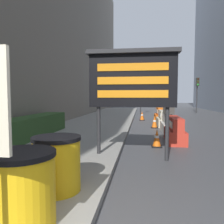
# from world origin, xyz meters

# --- Properties ---
(hedge_strip) EXTENTS (0.90, 6.84, 0.78)m
(hedge_strip) POSITION_xyz_m (-3.53, 4.94, 0.51)
(hedge_strip) COLOR #335628
(hedge_strip) RESTS_ON sidewalk_left
(barrel_drum_foreground) EXTENTS (0.78, 0.78, 0.88)m
(barrel_drum_foreground) POSITION_xyz_m (-0.78, 0.58, 0.57)
(barrel_drum_foreground) COLOR yellow
(barrel_drum_foreground) RESTS_ON sidewalk_left
(barrel_drum_middle) EXTENTS (0.78, 0.78, 0.88)m
(barrel_drum_middle) POSITION_xyz_m (-0.75, 1.56, 0.57)
(barrel_drum_middle) COLOR yellow
(barrel_drum_middle) RESTS_ON sidewalk_left
(message_board) EXTENTS (2.34, 0.36, 2.82)m
(message_board) POSITION_xyz_m (0.35, 3.92, 2.07)
(message_board) COLOR #28282B
(message_board) RESTS_ON ground_plane
(jersey_barrier_red_striped) EXTENTS (0.61, 1.75, 0.91)m
(jersey_barrier_red_striped) POSITION_xyz_m (1.80, 6.37, 0.40)
(jersey_barrier_red_striped) COLOR red
(jersey_barrier_red_striped) RESTS_ON ground_plane
(jersey_barrier_white) EXTENTS (0.51, 2.02, 0.86)m
(jersey_barrier_white) POSITION_xyz_m (1.80, 8.67, 0.38)
(jersey_barrier_white) COLOR silver
(jersey_barrier_white) RESTS_ON ground_plane
(jersey_barrier_cream) EXTENTS (0.63, 1.93, 0.87)m
(jersey_barrier_cream) POSITION_xyz_m (1.80, 10.87, 0.38)
(jersey_barrier_cream) COLOR beige
(jersey_barrier_cream) RESTS_ON ground_plane
(jersey_barrier_orange_far) EXTENTS (0.64, 2.04, 0.94)m
(jersey_barrier_orange_far) POSITION_xyz_m (1.80, 13.12, 0.42)
(jersey_barrier_orange_far) COLOR orange
(jersey_barrier_orange_far) RESTS_ON ground_plane
(traffic_cone_near) EXTENTS (0.37, 0.37, 0.65)m
(traffic_cone_near) POSITION_xyz_m (0.64, 13.67, 0.32)
(traffic_cone_near) COLOR black
(traffic_cone_near) RESTS_ON ground_plane
(traffic_cone_mid) EXTENTS (0.33, 0.33, 0.59)m
(traffic_cone_mid) POSITION_xyz_m (1.10, 5.45, 0.29)
(traffic_cone_mid) COLOR black
(traffic_cone_mid) RESTS_ON ground_plane
(traffic_cone_far) EXTENTS (0.36, 0.36, 0.64)m
(traffic_cone_far) POSITION_xyz_m (1.28, 9.93, 0.31)
(traffic_cone_far) COLOR black
(traffic_cone_far) RESTS_ON ground_plane
(traffic_light_near_curb) EXTENTS (0.28, 0.45, 4.24)m
(traffic_light_near_curb) POSITION_xyz_m (0.51, 18.72, 3.06)
(traffic_light_near_curb) COLOR #2D2D30
(traffic_light_near_curb) RESTS_ON ground_plane
(traffic_light_far_side) EXTENTS (0.28, 0.45, 3.55)m
(traffic_light_far_side) POSITION_xyz_m (6.11, 21.11, 2.58)
(traffic_light_far_side) COLOR #2D2D30
(traffic_light_far_side) RESTS_ON ground_plane
(pedestrian_worker) EXTENTS (0.46, 0.56, 1.84)m
(pedestrian_worker) POSITION_xyz_m (1.77, 8.02, 1.09)
(pedestrian_worker) COLOR #333338
(pedestrian_worker) RESTS_ON ground_plane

